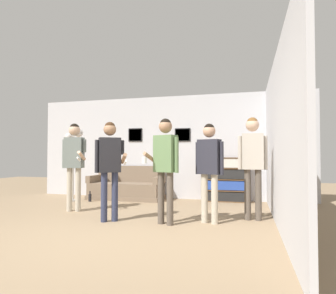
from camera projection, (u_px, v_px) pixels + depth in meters
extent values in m
plane|color=#937A5B|center=(88.00, 239.00, 3.98)|extent=(20.00, 20.00, 0.00)
cube|color=silver|center=(168.00, 147.00, 7.95)|extent=(7.39, 0.06, 2.70)
cube|color=black|center=(135.00, 135.00, 8.16)|extent=(0.39, 0.02, 0.36)
cube|color=beige|center=(135.00, 135.00, 8.15)|extent=(0.35, 0.01, 0.31)
cube|color=black|center=(183.00, 135.00, 7.81)|extent=(0.41, 0.02, 0.34)
cube|color=gray|center=(183.00, 135.00, 7.81)|extent=(0.37, 0.01, 0.30)
cube|color=silver|center=(275.00, 143.00, 5.32)|extent=(0.06, 6.44, 2.70)
cube|color=#7A6651|center=(126.00, 197.00, 7.71)|extent=(1.92, 0.80, 0.10)
cube|color=#7A6651|center=(126.00, 189.00, 7.72)|extent=(1.86, 0.74, 0.32)
cube|color=#7A6651|center=(131.00, 174.00, 8.05)|extent=(1.86, 0.14, 0.43)
cube|color=#7A6651|center=(95.00, 179.00, 7.96)|extent=(0.12, 0.74, 0.18)
cube|color=#7A6651|center=(160.00, 180.00, 7.49)|extent=(0.12, 0.74, 0.18)
cube|color=brown|center=(203.00, 179.00, 7.46)|extent=(0.02, 0.30, 1.08)
cube|color=brown|center=(250.00, 180.00, 7.17)|extent=(0.02, 0.30, 1.08)
cube|color=brown|center=(226.00, 179.00, 7.46)|extent=(1.16, 0.01, 1.08)
cube|color=brown|center=(226.00, 201.00, 7.30)|extent=(1.11, 0.30, 0.02)
cube|color=brown|center=(226.00, 158.00, 7.33)|extent=(1.11, 0.30, 0.02)
cube|color=brown|center=(226.00, 190.00, 7.31)|extent=(1.11, 0.30, 0.02)
cube|color=brown|center=(226.00, 179.00, 7.32)|extent=(1.11, 0.30, 0.02)
cube|color=brown|center=(226.00, 168.00, 7.33)|extent=(1.11, 0.30, 0.02)
cube|color=black|center=(226.00, 196.00, 7.29)|extent=(0.96, 0.26, 0.22)
cube|color=#2847A3|center=(226.00, 185.00, 7.30)|extent=(0.96, 0.26, 0.22)
cube|color=black|center=(226.00, 174.00, 7.31)|extent=(0.96, 0.26, 0.22)
cube|color=beige|center=(226.00, 163.00, 7.32)|extent=(0.96, 0.26, 0.22)
cylinder|color=#ADA89E|center=(73.00, 200.00, 7.42)|extent=(0.28, 0.28, 0.03)
cylinder|color=#ADA89E|center=(73.00, 165.00, 7.45)|extent=(0.03, 0.03, 1.71)
cylinder|color=#ADA89E|center=(76.00, 132.00, 7.45)|extent=(0.02, 0.16, 0.02)
sphere|color=silver|center=(79.00, 133.00, 7.43)|extent=(0.21, 0.21, 0.21)
cylinder|color=#ADA89E|center=(71.00, 136.00, 7.49)|extent=(0.02, 0.16, 0.02)
sphere|color=silver|center=(69.00, 137.00, 7.50)|extent=(0.21, 0.21, 0.21)
cylinder|color=#B7AD99|center=(70.00, 190.00, 6.03)|extent=(0.11, 0.11, 0.87)
cylinder|color=#B7AD99|center=(78.00, 190.00, 6.01)|extent=(0.11, 0.11, 0.87)
cube|color=slate|center=(74.00, 153.00, 6.05)|extent=(0.39, 0.25, 0.62)
sphere|color=#D1A889|center=(74.00, 130.00, 6.06)|extent=(0.22, 0.22, 0.22)
sphere|color=black|center=(74.00, 128.00, 6.06)|extent=(0.19, 0.19, 0.19)
cylinder|color=slate|center=(85.00, 146.00, 6.03)|extent=(0.07, 0.07, 0.26)
cylinder|color=#D1A889|center=(82.00, 156.00, 5.88)|extent=(0.11, 0.32, 0.19)
cylinder|color=white|center=(79.00, 159.00, 5.73)|extent=(0.06, 0.14, 0.09)
cylinder|color=slate|center=(64.00, 154.00, 6.07)|extent=(0.07, 0.07, 0.58)
cylinder|color=#2D334C|center=(104.00, 197.00, 5.06)|extent=(0.11, 0.11, 0.83)
cylinder|color=#2D334C|center=(115.00, 197.00, 5.11)|extent=(0.11, 0.11, 0.83)
cube|color=#232328|center=(110.00, 155.00, 5.11)|extent=(0.41, 0.37, 0.59)
sphere|color=#997051|center=(110.00, 129.00, 5.12)|extent=(0.22, 0.22, 0.22)
sphere|color=#382314|center=(110.00, 127.00, 5.12)|extent=(0.18, 0.18, 0.18)
cylinder|color=#232328|center=(122.00, 147.00, 5.18)|extent=(0.07, 0.07, 0.25)
cylinder|color=#997051|center=(124.00, 158.00, 5.04)|extent=(0.22, 0.29, 0.19)
cylinder|color=white|center=(125.00, 162.00, 4.91)|extent=(0.11, 0.14, 0.09)
cylinder|color=#232328|center=(97.00, 156.00, 5.04)|extent=(0.07, 0.07, 0.56)
cylinder|color=brown|center=(161.00, 198.00, 4.92)|extent=(0.11, 0.11, 0.85)
cylinder|color=brown|center=(170.00, 199.00, 4.81)|extent=(0.11, 0.11, 0.85)
cube|color=#5B7A4C|center=(165.00, 154.00, 4.89)|extent=(0.41, 0.31, 0.60)
sphere|color=#997051|center=(165.00, 126.00, 4.90)|extent=(0.22, 0.22, 0.22)
sphere|color=black|center=(165.00, 124.00, 4.90)|extent=(0.19, 0.19, 0.19)
cylinder|color=#5B7A4C|center=(176.00, 155.00, 4.76)|extent=(0.07, 0.07, 0.57)
cylinder|color=#5B7A4C|center=(155.00, 146.00, 5.01)|extent=(0.07, 0.07, 0.25)
cylinder|color=#997051|center=(150.00, 157.00, 4.89)|extent=(0.16, 0.31, 0.19)
cylinder|color=white|center=(144.00, 160.00, 4.77)|extent=(0.08, 0.08, 0.10)
cylinder|color=#B7AD99|center=(205.00, 198.00, 4.99)|extent=(0.11, 0.11, 0.81)
cylinder|color=#B7AD99|center=(215.00, 199.00, 4.90)|extent=(0.11, 0.11, 0.81)
cube|color=#282833|center=(209.00, 157.00, 4.96)|extent=(0.40, 0.30, 0.57)
sphere|color=tan|center=(209.00, 131.00, 4.98)|extent=(0.21, 0.21, 0.21)
sphere|color=black|center=(209.00, 129.00, 4.98)|extent=(0.18, 0.18, 0.18)
cylinder|color=#282833|center=(222.00, 158.00, 4.85)|extent=(0.07, 0.07, 0.54)
cylinder|color=#282833|center=(198.00, 158.00, 5.08)|extent=(0.07, 0.07, 0.54)
cylinder|color=brown|center=(248.00, 195.00, 5.21)|extent=(0.11, 0.11, 0.88)
cylinder|color=brown|center=(258.00, 195.00, 5.16)|extent=(0.11, 0.11, 0.88)
cube|color=#BCB2A3|center=(253.00, 151.00, 5.21)|extent=(0.36, 0.21, 0.62)
sphere|color=#D1A889|center=(252.00, 125.00, 5.22)|extent=(0.23, 0.23, 0.23)
sphere|color=brown|center=(252.00, 123.00, 5.23)|extent=(0.19, 0.19, 0.19)
cylinder|color=#BCB2A3|center=(266.00, 153.00, 5.16)|extent=(0.07, 0.07, 0.59)
cylinder|color=#BCB2A3|center=(240.00, 153.00, 5.26)|extent=(0.07, 0.07, 0.59)
cylinder|color=black|center=(90.00, 198.00, 7.32)|extent=(0.07, 0.07, 0.18)
cylinder|color=black|center=(90.00, 193.00, 7.32)|extent=(0.03, 0.03, 0.08)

